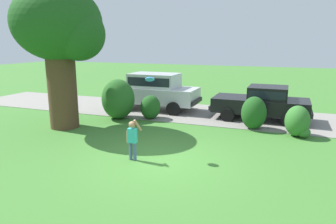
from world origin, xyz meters
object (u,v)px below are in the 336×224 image
Objects in this scene: child_thrower at (132,137)px; frisbee at (150,79)px; parked_suv at (155,90)px; parked_sedan at (262,102)px; oak_tree_large at (62,31)px.

child_thrower is 1.82m from frisbee.
child_thrower is at bearing -71.91° from parked_suv.
frisbee is at bearing -116.15° from parked_sedan.
parked_suv is 6.84m from frisbee.
oak_tree_large is 4.45× the size of child_thrower.
frisbee reaches higher than parked_suv.
oak_tree_large is 1.22× the size of parked_suv.
frisbee is (2.54, -6.21, 1.32)m from parked_suv.
oak_tree_large reaches higher than parked_suv.
parked_suv is (2.06, 4.44, -2.84)m from oak_tree_large.
oak_tree_large is 1.30× the size of parked_sedan.
oak_tree_large is 5.16m from frisbee.
parked_suv reaches higher than parked_sedan.
parked_suv is 3.66× the size of child_thrower.
frisbee is at bearing 63.88° from child_thrower.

